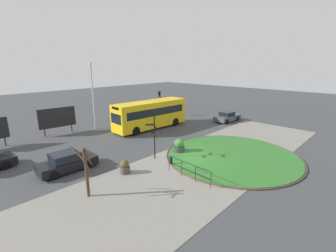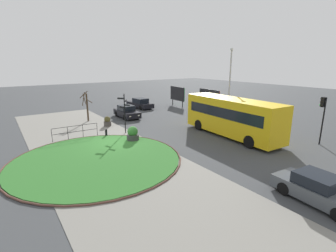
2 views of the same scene
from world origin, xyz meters
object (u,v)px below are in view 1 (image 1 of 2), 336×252
object	(u,v)px
car_far_lane	(67,162)
signpost_directional	(154,134)
traffic_light_near	(160,98)
planter_near_signpost	(125,167)
bus_yellow	(151,114)
planter_kerbside	(179,146)
street_tree_bare	(86,169)
bollard_foreground	(171,161)
billboard_left	(57,118)
car_trailing	(227,117)
lamppost_tall	(93,94)

from	to	relation	value
car_far_lane	signpost_directional	bearing A→B (deg)	-25.30
traffic_light_near	planter_near_signpost	size ratio (longest dim) A/B	3.69
bus_yellow	planter_kerbside	xyz separation A→B (m)	(-3.70, -7.82, -1.23)
signpost_directional	street_tree_bare	bearing A→B (deg)	-168.23
bollard_foreground	traffic_light_near	distance (m)	17.85
billboard_left	planter_kerbside	size ratio (longest dim) A/B	3.18
bollard_foreground	car_trailing	size ratio (longest dim) A/B	0.16
bollard_foreground	traffic_light_near	bearing A→B (deg)	48.65
car_far_lane	billboard_left	xyz separation A→B (m)	(3.42, 10.03, 1.21)
bollard_foreground	car_far_lane	size ratio (longest dim) A/B	0.17
signpost_directional	car_far_lane	size ratio (longest dim) A/B	0.88
bollard_foreground	lamppost_tall	distance (m)	14.63
car_far_lane	traffic_light_near	bearing A→B (deg)	26.70
signpost_directional	planter_near_signpost	xyz separation A→B (m)	(-3.32, -0.43, -1.66)
lamppost_tall	planter_kerbside	distance (m)	13.24
car_trailing	billboard_left	xyz separation A→B (m)	(-18.57, 10.69, 1.24)
bollard_foreground	billboard_left	xyz separation A→B (m)	(-2.66, 14.94, 1.51)
billboard_left	lamppost_tall	bearing A→B (deg)	-7.56
bollard_foreground	bus_yellow	xyz separation A→B (m)	(6.18, 9.19, 1.43)
bus_yellow	planter_kerbside	size ratio (longest dim) A/B	7.87
traffic_light_near	planter_near_signpost	xyz separation A→B (m)	(-15.08, -11.83, -2.30)
signpost_directional	bollard_foreground	bearing A→B (deg)	-88.02
bollard_foreground	planter_kerbside	distance (m)	2.83
billboard_left	street_tree_bare	bearing A→B (deg)	-100.98
signpost_directional	bollard_foreground	size ratio (longest dim) A/B	5.30
planter_near_signpost	street_tree_bare	xyz separation A→B (m)	(-3.39, -0.97, 1.32)
bus_yellow	lamppost_tall	size ratio (longest dim) A/B	1.25
car_trailing	planter_kerbside	xyz separation A→B (m)	(-13.43, -2.89, -0.06)
planter_near_signpost	lamppost_tall	bearing A→B (deg)	69.17
signpost_directional	planter_near_signpost	bearing A→B (deg)	-172.64
planter_kerbside	street_tree_bare	xyz separation A→B (m)	(-9.25, -0.88, 1.23)
traffic_light_near	bus_yellow	bearing A→B (deg)	39.90
planter_kerbside	street_tree_bare	size ratio (longest dim) A/B	0.38
car_trailing	bollard_foreground	bearing A→B (deg)	-160.40
lamppost_tall	billboard_left	size ratio (longest dim) A/B	1.98
planter_kerbside	planter_near_signpost	bearing A→B (deg)	179.17
lamppost_tall	car_far_lane	bearing A→B (deg)	-129.33
bollard_foreground	car_trailing	xyz separation A→B (m)	(15.91, 4.25, 0.27)
car_trailing	planter_kerbside	bearing A→B (deg)	-163.23
lamppost_tall	street_tree_bare	world-z (taller)	lamppost_tall
bollard_foreground	billboard_left	size ratio (longest dim) A/B	0.17
bollard_foreground	car_trailing	world-z (taller)	car_trailing
bus_yellow	car_trailing	xyz separation A→B (m)	(9.73, -4.94, -1.17)
traffic_light_near	billboard_left	bearing A→B (deg)	-3.32
signpost_directional	planter_near_signpost	distance (m)	3.74
signpost_directional	billboard_left	xyz separation A→B (m)	(-2.60, 13.06, -0.27)
bollard_foreground	street_tree_bare	world-z (taller)	street_tree_bare
traffic_light_near	car_far_lane	bearing A→B (deg)	28.51
car_far_lane	traffic_light_near	world-z (taller)	traffic_light_near
street_tree_bare	planter_near_signpost	bearing A→B (deg)	15.96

